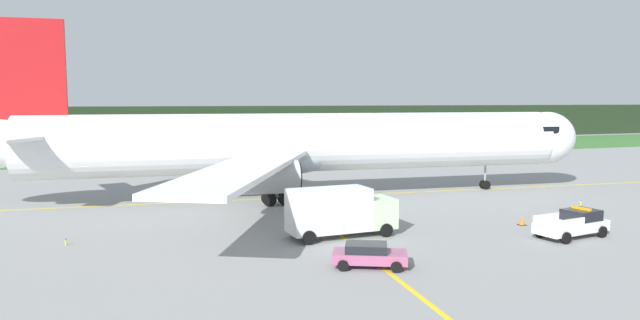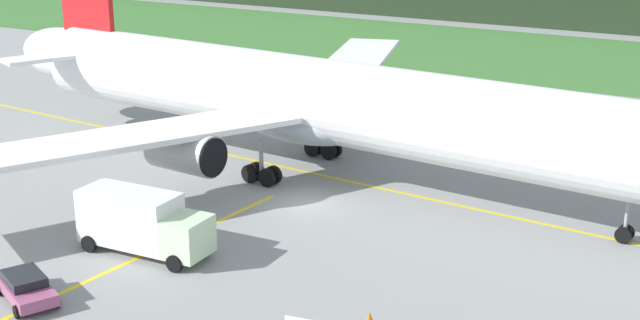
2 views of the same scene
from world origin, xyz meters
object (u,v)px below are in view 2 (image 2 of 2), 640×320
Objects in this scene: airliner at (330,103)px; apron_cone at (369,318)px; catering_truck at (142,221)px; staff_car at (26,287)px.

apron_cone is (11.42, -16.85, -4.69)m from airliner.
airliner reaches higher than apron_cone.
airliner is 16.21m from catering_truck.
airliner is at bearing 81.27° from catering_truck.
staff_car is (-3.43, -22.67, -4.31)m from airliner.
catering_truck is at bearing 175.27° from apron_cone.
airliner reaches higher than staff_car.
staff_car is at bearing -98.33° from catering_truck.
airliner is 23.33m from staff_car.
catering_truck is 11.17× the size of apron_cone.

